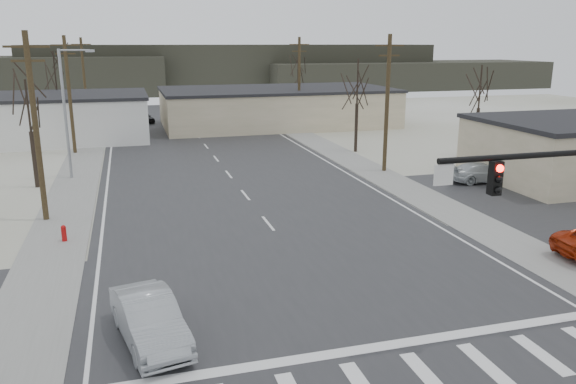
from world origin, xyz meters
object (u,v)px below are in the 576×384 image
(sedan_crossing, at_px, (149,319))
(car_far_b, at_px, (144,118))
(car_far_a, at_px, (235,112))
(car_parked_silver, at_px, (482,173))
(fire_hydrant, at_px, (64,233))

(sedan_crossing, xyz_separation_m, car_far_b, (1.60, 52.84, -0.15))
(sedan_crossing, distance_m, car_far_a, 56.34)
(sedan_crossing, bearing_deg, car_parked_silver, 22.45)
(fire_hydrant, relative_size, sedan_crossing, 0.18)
(sedan_crossing, height_order, car_far_a, sedan_crossing)
(car_far_b, bearing_deg, car_far_a, -13.65)
(car_far_a, bearing_deg, car_far_b, 17.22)
(car_far_a, relative_size, car_far_b, 1.28)
(car_far_a, xyz_separation_m, car_parked_silver, (9.97, -39.03, -0.03))
(sedan_crossing, distance_m, car_far_b, 52.87)
(fire_hydrant, xyz_separation_m, car_far_a, (16.68, 43.97, 0.27))
(car_far_b, relative_size, car_parked_silver, 0.80)
(fire_hydrant, distance_m, car_far_b, 42.33)
(car_far_b, bearing_deg, car_parked_silver, -83.25)
(sedan_crossing, relative_size, car_far_a, 1.01)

